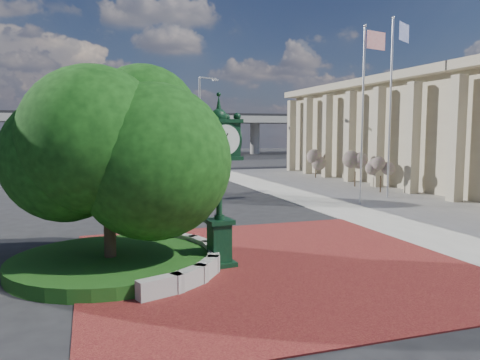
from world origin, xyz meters
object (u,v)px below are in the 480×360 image
at_px(parked_car, 167,163).
at_px(street_lamp_far, 127,116).
at_px(flagpole_a, 363,114).
at_px(flagpole_b, 390,106).
at_px(post_clock, 219,174).
at_px(street_lamp_near, 202,120).

relative_size(parked_car, street_lamp_far, 0.42).
xyz_separation_m(flagpole_a, flagpole_b, (3.21, 1.88, 0.58)).
bearing_deg(street_lamp_far, flagpole_b, -64.87).
distance_m(post_clock, flagpole_b, 18.74).
xyz_separation_m(flagpole_a, street_lamp_near, (-5.55, 16.51, -0.02)).
height_order(post_clock, street_lamp_near, street_lamp_near).
xyz_separation_m(post_clock, flagpole_b, (14.47, 11.56, 2.91)).
bearing_deg(post_clock, flagpole_a, 40.68).
distance_m(post_clock, parked_car, 38.63).
bearing_deg(street_lamp_far, flagpole_a, -71.25).
distance_m(parked_car, flagpole_b, 29.00).
bearing_deg(flagpole_a, parked_car, 103.29).
bearing_deg(flagpole_b, post_clock, -141.38).
relative_size(flagpole_a, flagpole_b, 0.90).
bearing_deg(parked_car, flagpole_a, -83.71).
height_order(parked_car, flagpole_b, flagpole_b).
relative_size(post_clock, flagpole_b, 0.47).
bearing_deg(flagpole_b, street_lamp_near, 120.92).
height_order(flagpole_a, street_lamp_near, flagpole_a).
bearing_deg(parked_car, street_lamp_near, -91.30).
relative_size(post_clock, street_lamp_far, 0.52).
bearing_deg(flagpole_a, street_lamp_far, 108.75).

